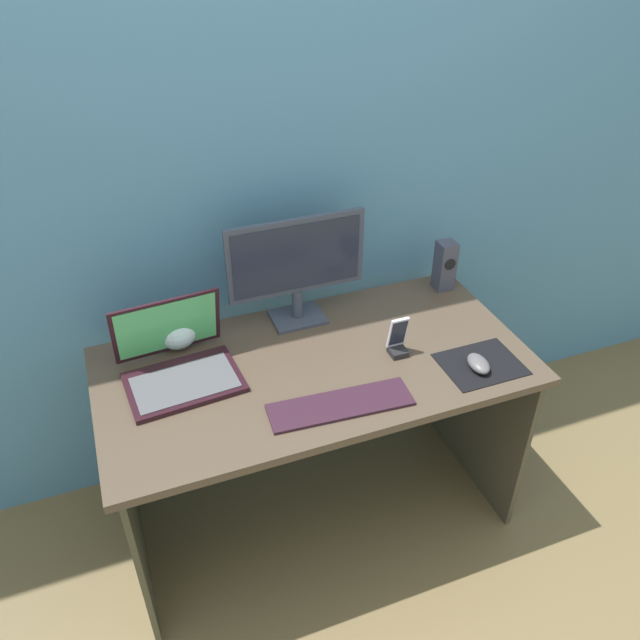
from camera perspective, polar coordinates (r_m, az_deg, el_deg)
ground_plane at (r=2.53m, az=-0.37°, el=-16.53°), size 8.00×8.00×0.00m
wall_back at (r=2.12m, az=-4.79°, el=14.68°), size 6.00×0.04×2.50m
desk at (r=2.12m, az=-0.43°, el=-7.01°), size 1.37×0.68×0.71m
monitor at (r=2.10m, az=-2.12°, el=4.98°), size 0.47×0.14×0.38m
speaker_right at (r=2.38m, az=11.15°, el=4.83°), size 0.07×0.07×0.19m
laptop at (r=1.99m, az=-12.61°, el=-3.81°), size 0.36×0.32×0.24m
fishbowl at (r=2.11m, az=-12.80°, el=-0.73°), size 0.14×0.14×0.14m
keyboard_external at (r=1.87m, az=1.95°, el=-7.59°), size 0.43×0.15×0.01m
mousepad at (r=2.08m, az=14.23°, el=-3.86°), size 0.25×0.20×0.00m
mouse at (r=2.05m, az=14.04°, el=-3.82°), size 0.07×0.11×0.04m
phone_in_dock at (r=2.05m, az=7.00°, el=-1.90°), size 0.06×0.06×0.14m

